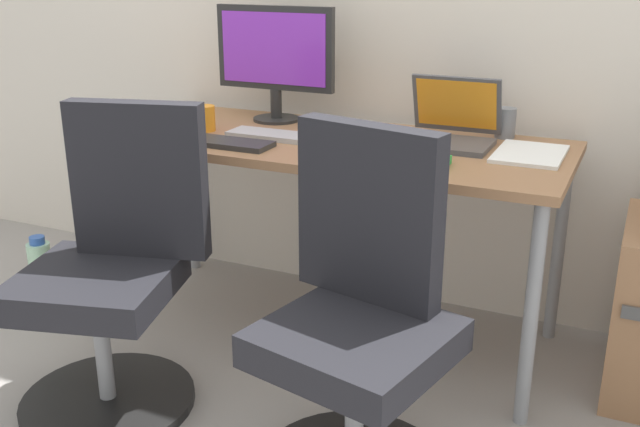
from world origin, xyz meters
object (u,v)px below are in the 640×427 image
object	(u,v)px
desktop_monitor	(275,55)
coffee_mug	(204,118)
office_chair_left	(113,276)
open_laptop	(449,127)
water_bottle_on_floor	(42,275)
office_chair_right	(360,328)

from	to	relation	value
desktop_monitor	coffee_mug	world-z (taller)	desktop_monitor
office_chair_left	desktop_monitor	bearing A→B (deg)	83.66
open_laptop	coffee_mug	world-z (taller)	open_laptop
office_chair_left	coffee_mug	world-z (taller)	office_chair_left
water_bottle_on_floor	coffee_mug	size ratio (longest dim) A/B	3.37
office_chair_right	coffee_mug	world-z (taller)	office_chair_right
office_chair_right	open_laptop	size ratio (longest dim) A/B	3.03
office_chair_right	water_bottle_on_floor	size ratio (longest dim) A/B	3.03
water_bottle_on_floor	desktop_monitor	world-z (taller)	desktop_monitor
water_bottle_on_floor	desktop_monitor	bearing A→B (deg)	33.12
desktop_monitor	coffee_mug	bearing A→B (deg)	-120.27
desktop_monitor	office_chair_left	bearing A→B (deg)	-96.34
open_laptop	office_chair_left	bearing A→B (deg)	-134.51
office_chair_right	coffee_mug	bearing A→B (deg)	144.18
water_bottle_on_floor	coffee_mug	bearing A→B (deg)	21.51
office_chair_left	water_bottle_on_floor	bearing A→B (deg)	151.90
office_chair_left	open_laptop	world-z (taller)	open_laptop
open_laptop	coffee_mug	bearing A→B (deg)	-167.29
desktop_monitor	office_chair_right	bearing A→B (deg)	-51.50
water_bottle_on_floor	open_laptop	size ratio (longest dim) A/B	1.00
office_chair_left	water_bottle_on_floor	size ratio (longest dim) A/B	3.03
water_bottle_on_floor	open_laptop	bearing A→B (deg)	16.56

